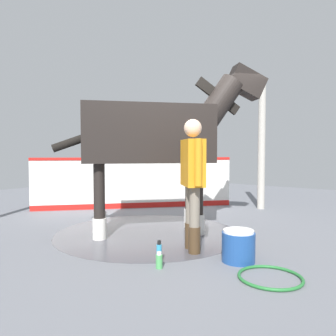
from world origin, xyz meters
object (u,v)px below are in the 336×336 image
object	(u,v)px
handler	(193,175)
wash_bucket	(238,246)
horse	(156,137)
bottle_shampoo	(159,253)
hose_coil	(270,277)
bottle_spray	(159,261)

from	to	relation	value
handler	wash_bucket	world-z (taller)	handler
horse	bottle_shampoo	xyz separation A→B (m)	(0.92, -1.06, -1.38)
bottle_shampoo	hose_coil	size ratio (longest dim) A/B	0.40
handler	wash_bucket	xyz separation A→B (m)	(0.65, -0.02, -0.78)
handler	bottle_spray	distance (m)	1.16
bottle_shampoo	handler	bearing A→B (deg)	85.57
handler	bottle_shampoo	world-z (taller)	handler
handler	bottle_spray	world-z (taller)	handler
bottle_spray	hose_coil	distance (m)	1.15
bottle_spray	handler	bearing A→B (deg)	95.07
horse	handler	distance (m)	1.19
bottle_shampoo	hose_coil	xyz separation A→B (m)	(1.17, 0.31, -0.10)
handler	bottle_spray	xyz separation A→B (m)	(0.07, -0.75, -0.88)
wash_bucket	horse	bearing A→B (deg)	163.71
horse	wash_bucket	size ratio (longest dim) A/B	7.05
horse	handler	bearing A→B (deg)	-73.33
horse	handler	size ratio (longest dim) A/B	1.60
horse	handler	xyz separation A→B (m)	(0.97, -0.45, -0.53)
bottle_spray	hose_coil	size ratio (longest dim) A/B	0.28
hose_coil	bottle_spray	bearing A→B (deg)	-157.11
horse	bottle_spray	distance (m)	2.12
horse	wash_bucket	bearing A→B (deg)	-64.86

